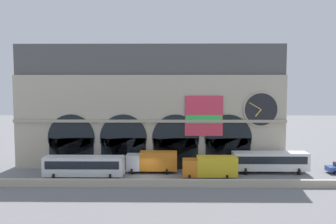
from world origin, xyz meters
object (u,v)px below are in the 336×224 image
bus_midwest (84,166)px  box_truck_center (152,161)px  bus_east (270,161)px  box_truck_mideast (210,167)px

bus_midwest → box_truck_center: 9.95m
bus_midwest → box_truck_center: bearing=20.5°
bus_midwest → bus_east: 26.95m
box_truck_mideast → box_truck_center: bearing=157.9°
bus_midwest → box_truck_center: (9.32, 3.49, -0.08)m
box_truck_center → bus_east: size_ratio=0.68×
bus_midwest → bus_east: same height
box_truck_center → box_truck_mideast: bearing=-22.1°
box_truck_center → box_truck_mideast: size_ratio=1.00×
box_truck_center → bus_east: (17.41, -0.05, 0.08)m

